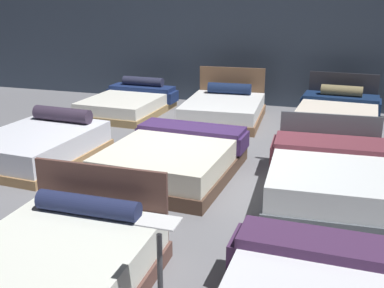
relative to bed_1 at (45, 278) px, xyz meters
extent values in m
cube|color=slate|center=(-0.02, 3.16, -0.25)|extent=(18.00, 18.00, 0.02)
cube|color=#333D4C|center=(-0.02, 7.72, 1.51)|extent=(18.00, 0.06, 3.50)
cube|color=white|center=(0.00, -0.06, 0.07)|extent=(1.46, 2.06, 0.29)
cube|color=brown|center=(-0.01, 1.00, 0.19)|extent=(1.41, 0.05, 0.87)
cylinder|color=#20274C|center=(-0.01, 0.75, 0.31)|extent=(1.03, 0.20, 0.19)
cube|color=#45294C|center=(2.16, 0.77, 0.27)|extent=(1.42, 0.48, 0.09)
cube|color=#45294C|center=(1.43, 0.78, 0.08)|extent=(0.10, 0.45, 0.29)
cube|color=#967149|center=(-2.15, 2.96, -0.17)|extent=(1.59, 2.08, 0.13)
cube|color=silver|center=(-2.15, 2.96, 0.05)|extent=(1.53, 2.02, 0.32)
cylinder|color=#342A3B|center=(-2.11, 3.62, 0.33)|extent=(1.03, 0.29, 0.23)
cube|color=#4F382B|center=(0.03, 2.98, -0.15)|extent=(1.72, 2.18, 0.18)
cube|color=beige|center=(0.03, 2.98, 0.09)|extent=(1.66, 2.12, 0.28)
cube|color=#3C2657|center=(0.06, 3.74, 0.26)|extent=(1.62, 0.61, 0.06)
cube|color=#3C2657|center=(-0.74, 3.78, 0.11)|extent=(0.09, 0.53, 0.24)
cube|color=#3C2657|center=(0.87, 3.70, 0.11)|extent=(0.09, 0.53, 0.24)
cube|color=#535960|center=(2.13, 2.97, -0.17)|extent=(1.62, 2.18, 0.13)
cube|color=white|center=(2.13, 2.97, 0.05)|extent=(1.55, 2.12, 0.32)
cube|color=#535960|center=(2.07, 4.02, 0.16)|extent=(1.42, 0.12, 0.80)
cube|color=brown|center=(2.09, 3.66, 0.24)|extent=(1.52, 0.75, 0.06)
cube|color=brown|center=(1.34, 3.62, 0.06)|extent=(0.10, 0.68, 0.30)
cube|color=#94774C|center=(-2.11, 6.02, -0.17)|extent=(1.55, 2.11, 0.15)
cube|color=white|center=(-2.11, 6.02, 0.02)|extent=(1.48, 2.04, 0.23)
cube|color=navy|center=(-2.08, 6.77, 0.18)|extent=(1.47, 0.53, 0.09)
cube|color=navy|center=(-2.83, 6.80, 0.02)|extent=(0.11, 0.48, 0.23)
cube|color=navy|center=(-1.34, 6.74, 0.02)|extent=(0.11, 0.48, 0.23)
cylinder|color=#282A41|center=(-2.08, 6.83, 0.32)|extent=(0.96, 0.24, 0.20)
cube|color=brown|center=(-0.01, 6.04, -0.15)|extent=(1.61, 2.00, 0.17)
cube|color=white|center=(-0.01, 6.04, 0.06)|extent=(1.55, 1.93, 0.25)
cube|color=brown|center=(-0.07, 6.99, 0.23)|extent=(1.41, 0.12, 0.94)
cylinder|color=#152346|center=(-0.05, 6.71, 0.30)|extent=(0.92, 0.28, 0.23)
cube|color=#2B2A30|center=(2.16, 5.98, -0.16)|extent=(1.55, 2.19, 0.15)
cube|color=silver|center=(2.16, 5.98, 0.07)|extent=(1.49, 2.13, 0.33)
cube|color=#2B2A30|center=(2.22, 7.04, 0.23)|extent=(1.35, 0.12, 0.93)
cube|color=#102144|center=(2.20, 6.70, 0.27)|extent=(1.45, 0.70, 0.06)
cube|color=#102144|center=(1.49, 6.74, 0.13)|extent=(0.10, 0.62, 0.22)
cube|color=#102144|center=(2.92, 6.66, 0.13)|extent=(0.10, 0.62, 0.22)
cylinder|color=olive|center=(2.20, 6.68, 0.40)|extent=(0.79, 0.25, 0.21)
cylinder|color=#3F3F44|center=(1.05, -0.09, 0.19)|extent=(0.04, 0.04, 0.86)
cube|color=white|center=(1.05, -0.09, 0.72)|extent=(0.28, 0.20, 0.01)
camera|label=1|loc=(2.14, -2.74, 2.21)|focal=43.48mm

